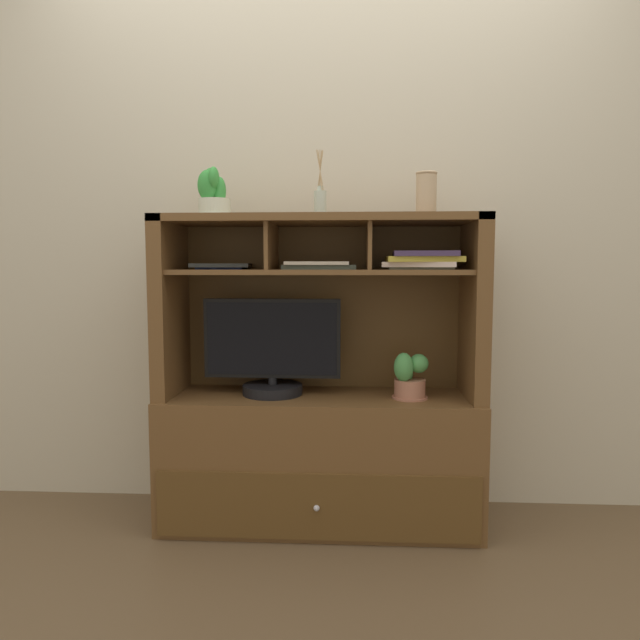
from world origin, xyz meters
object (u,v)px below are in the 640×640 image
at_px(potted_orchid, 410,379).
at_px(magazine_stack_left, 319,266).
at_px(ceramic_vase, 426,194).
at_px(magazine_stack_centre, 222,266).
at_px(potted_succulent, 214,196).
at_px(tv_monitor, 272,353).
at_px(media_console, 320,424).
at_px(magazine_stack_right, 422,260).
at_px(diffuser_bottle, 320,202).

distance_m(potted_orchid, magazine_stack_left, 0.59).
distance_m(magazine_stack_left, ceramic_vase, 0.52).
distance_m(magazine_stack_centre, potted_succulent, 0.29).
bearing_deg(tv_monitor, potted_succulent, -173.74).
distance_m(potted_orchid, magazine_stack_centre, 0.91).
bearing_deg(media_console, magazine_stack_centre, 173.53).
bearing_deg(magazine_stack_right, ceramic_vase, 67.74).
relative_size(magazine_stack_left, ceramic_vase, 1.69).
height_order(magazine_stack_centre, magazine_stack_right, magazine_stack_right).
height_order(tv_monitor, diffuser_bottle, diffuser_bottle).
xyz_separation_m(magazine_stack_left, magazine_stack_centre, (-0.42, 0.07, -0.00)).
height_order(magazine_stack_right, ceramic_vase, ceramic_vase).
xyz_separation_m(diffuser_bottle, potted_succulent, (-0.43, -0.03, 0.02)).
distance_m(magazine_stack_left, diffuser_bottle, 0.26).
distance_m(tv_monitor, magazine_stack_right, 0.72).
bearing_deg(magazine_stack_left, tv_monitor, 174.38).
relative_size(media_console, magazine_stack_centre, 4.79).
distance_m(potted_orchid, ceramic_vase, 0.74).
distance_m(diffuser_bottle, potted_succulent, 0.43).
height_order(potted_succulent, ceramic_vase, potted_succulent).
bearing_deg(media_console, diffuser_bottle, 90.00).
bearing_deg(tv_monitor, potted_orchid, -4.85).
xyz_separation_m(media_console, magazine_stack_left, (-0.00, -0.03, 0.66)).
distance_m(magazine_stack_right, diffuser_bottle, 0.47).
bearing_deg(media_console, potted_orchid, -8.40).
height_order(tv_monitor, magazine_stack_centre, magazine_stack_centre).
distance_m(potted_succulent, ceramic_vase, 0.85).
xyz_separation_m(tv_monitor, diffuser_bottle, (0.20, 0.01, 0.62)).
distance_m(magazine_stack_left, magazine_stack_centre, 0.42).
height_order(media_console, magazine_stack_right, media_console).
bearing_deg(media_console, potted_succulent, -175.82).
bearing_deg(magazine_stack_centre, media_console, -6.47).
bearing_deg(diffuser_bottle, potted_orchid, -8.67).
xyz_separation_m(media_console, magazine_stack_centre, (-0.42, 0.05, 0.66)).
xyz_separation_m(tv_monitor, magazine_stack_right, (0.61, -0.04, 0.38)).
relative_size(potted_succulent, ceramic_vase, 1.13).
relative_size(media_console, ceramic_vase, 7.52).
bearing_deg(potted_succulent, potted_orchid, -1.64).
xyz_separation_m(tv_monitor, potted_orchid, (0.56, -0.05, -0.09)).
relative_size(magazine_stack_right, potted_succulent, 1.60).
relative_size(potted_orchid, potted_succulent, 0.97).
xyz_separation_m(potted_orchid, magazine_stack_right, (0.04, 0.00, 0.48)).
xyz_separation_m(diffuser_bottle, ceramic_vase, (0.43, -0.01, 0.03)).
distance_m(media_console, diffuser_bottle, 0.92).
distance_m(magazine_stack_centre, ceramic_vase, 0.89).
xyz_separation_m(tv_monitor, ceramic_vase, (0.62, -0.00, 0.65)).
distance_m(tv_monitor, ceramic_vase, 0.90).
relative_size(tv_monitor, ceramic_vase, 3.26).
bearing_deg(potted_succulent, media_console, 4.18).
height_order(magazine_stack_left, magazine_stack_right, magazine_stack_right).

